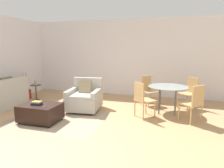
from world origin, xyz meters
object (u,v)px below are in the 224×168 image
at_px(dining_chair_near_left, 142,98).
at_px(dining_chair_far_right, 190,91).
at_px(dining_table, 168,89).
at_px(ottoman, 40,112).
at_px(book_stack, 37,103).
at_px(tv_remote_primary, 44,107).
at_px(dining_chair_far_left, 148,88).
at_px(armchair, 85,98).
at_px(picture_frame, 35,82).
at_px(dining_chair_near_right, 194,101).
at_px(potted_plant, 25,92).
at_px(side_table, 36,89).

bearing_deg(dining_chair_near_left, dining_chair_far_right, 45.00).
distance_m(dining_table, dining_chair_far_right, 0.86).
relative_size(ottoman, dining_table, 0.85).
distance_m(book_stack, dining_table, 3.35).
xyz_separation_m(tv_remote_primary, dining_chair_far_left, (2.04, 2.33, 0.09)).
height_order(armchair, book_stack, armchair).
distance_m(picture_frame, dining_chair_near_right, 4.94).
xyz_separation_m(ottoman, book_stack, (-0.05, -0.05, 0.23)).
distance_m(picture_frame, dining_chair_far_left, 3.72).
xyz_separation_m(ottoman, tv_remote_primary, (0.22, -0.15, 0.20)).
xyz_separation_m(potted_plant, dining_chair_near_right, (5.40, -0.79, 0.30)).
bearing_deg(dining_chair_far_right, picture_frame, -174.31).
bearing_deg(dining_chair_far_left, potted_plant, -174.38).
bearing_deg(dining_chair_far_left, dining_chair_near_right, -45.00).
bearing_deg(dining_chair_near_left, ottoman, -156.53).
xyz_separation_m(tv_remote_primary, dining_chair_near_left, (2.04, 1.13, 0.09)).
height_order(dining_chair_far_left, dining_chair_far_right, same).
bearing_deg(picture_frame, book_stack, -51.86).
bearing_deg(dining_chair_far_left, dining_chair_far_right, 0.00).
xyz_separation_m(ottoman, dining_table, (2.87, 1.58, 0.41)).
bearing_deg(dining_chair_far_left, side_table, -172.47).
bearing_deg(picture_frame, armchair, -14.76).
distance_m(potted_plant, side_table, 0.54).
height_order(potted_plant, dining_chair_near_right, potted_plant).
relative_size(book_stack, dining_table, 0.23).
relative_size(tv_remote_primary, dining_chair_near_left, 0.19).
height_order(potted_plant, dining_chair_far_left, potted_plant).
bearing_deg(potted_plant, dining_chair_near_left, -10.62).
height_order(side_table, dining_chair_far_right, dining_chair_far_right).
distance_m(picture_frame, dining_table, 4.29).
relative_size(tv_remote_primary, side_table, 0.33).
distance_m(armchair, potted_plant, 2.62).
distance_m(potted_plant, dining_chair_far_right, 5.42).
height_order(ottoman, picture_frame, picture_frame).
height_order(tv_remote_primary, picture_frame, picture_frame).
bearing_deg(picture_frame, dining_chair_near_left, -10.95).
height_order(dining_chair_near_left, dining_chair_near_right, same).
height_order(ottoman, dining_chair_far_right, dining_chair_far_right).
bearing_deg(ottoman, dining_chair_near_left, 23.47).
distance_m(ottoman, dining_chair_far_right, 4.11).
xyz_separation_m(dining_chair_near_left, dining_chair_near_right, (1.20, 0.00, 0.00)).
distance_m(book_stack, tv_remote_primary, 0.29).
bearing_deg(potted_plant, tv_remote_primary, -41.71).
relative_size(ottoman, dining_chair_far_right, 1.00).
xyz_separation_m(ottoman, side_table, (-1.42, 1.70, 0.13)).
bearing_deg(side_table, dining_chair_near_right, -8.30).
relative_size(tv_remote_primary, potted_plant, 0.18).
xyz_separation_m(ottoman, potted_plant, (-1.93, 1.77, -0.01)).
height_order(armchair, dining_chair_far_left, dining_chair_far_left).
bearing_deg(dining_chair_near_right, dining_chair_far_left, 135.00).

